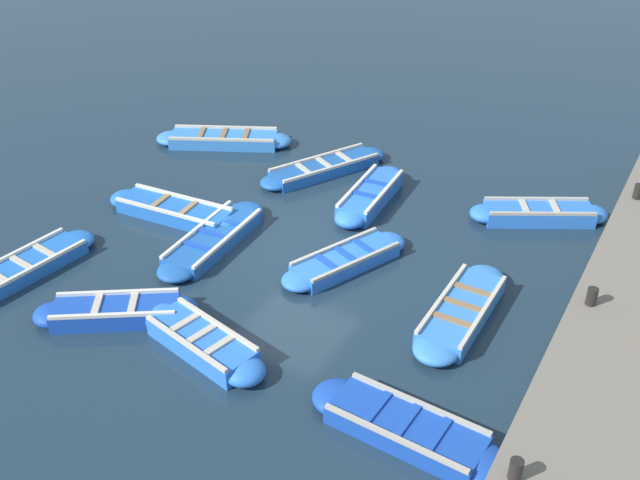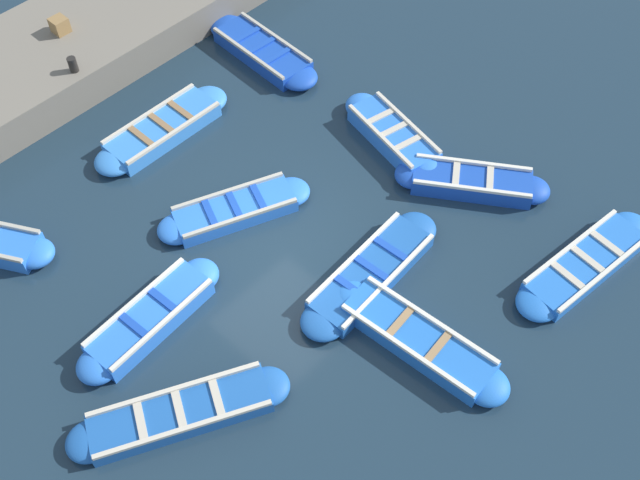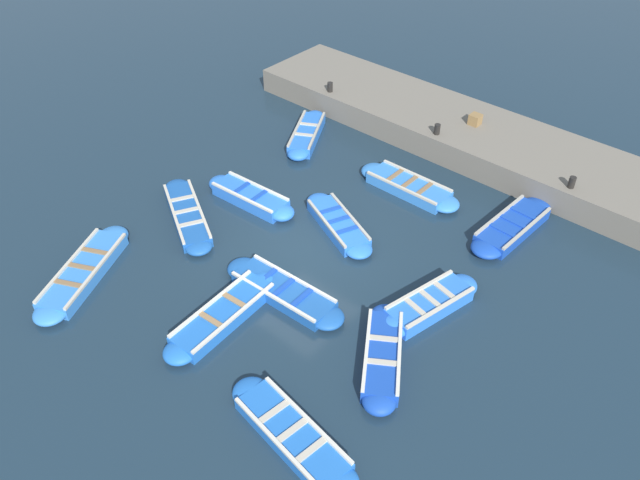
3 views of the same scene
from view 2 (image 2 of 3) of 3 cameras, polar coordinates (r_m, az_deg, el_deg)
The scene contains 14 objects.
ground_plane at distance 14.83m, azimuth -2.94°, elevation -1.14°, with size 120.00×120.00×0.00m, color #1C303F.
boat_stern_in at distance 14.11m, azimuth -12.78°, elevation -5.84°, with size 0.99×3.31×0.45m.
boat_alongside at distance 15.41m, azimuth -6.49°, elevation 2.29°, with size 2.01×3.32×0.37m.
boat_tucked at distance 16.75m, azimuth 5.61°, elevation 7.89°, with size 3.21×1.44×0.46m.
boat_centre at distance 18.94m, azimuth -4.41°, elevation 14.14°, with size 3.59×1.11×0.41m.
boat_outer_right at distance 13.17m, azimuth -10.59°, elevation -12.85°, with size 2.48×3.77×0.36m.
boat_outer_left at distance 16.08m, azimuth 11.48°, elevation 4.34°, with size 3.13×2.43×0.43m.
boat_mid_row at distance 14.40m, azimuth 3.93°, elevation -2.52°, with size 1.06×3.74×0.36m.
boat_near_quay at distance 15.38m, azimuth 19.58°, elevation -1.75°, with size 1.28×3.72×0.36m.
boat_end_of_row at distance 17.23m, azimuth -11.89°, elevation 8.27°, with size 0.96×3.55×0.41m.
boat_broadside at distance 13.68m, azimuth 7.46°, elevation -7.51°, with size 3.76×1.07×0.41m.
quay_wall at distance 19.37m, azimuth -20.13°, elevation 12.80°, with size 3.38×15.62×0.86m.
bollard_mid_north at distance 18.02m, azimuth -18.32°, elevation 12.58°, with size 0.20×0.20×0.35m, color black.
wooden_crate at distance 19.24m, azimuth -19.22°, elevation 15.19°, with size 0.36×0.36×0.36m, color olive.
Camera 2 is at (6.53, -5.81, 11.98)m, focal length 42.00 mm.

